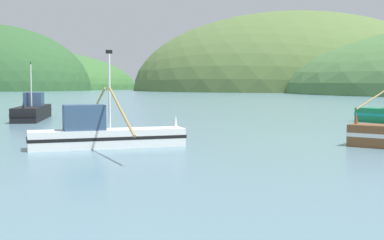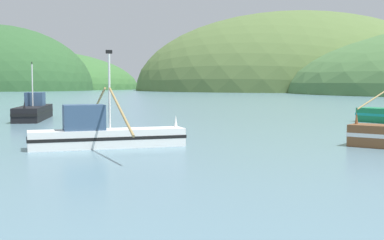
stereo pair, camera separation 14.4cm
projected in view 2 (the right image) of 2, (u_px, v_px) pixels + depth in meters
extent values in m
ellipsoid|color=#386633|center=(19.00, 89.00, 273.37)|extent=(128.84, 103.07, 42.13)
ellipsoid|color=#516B38|center=(292.00, 91.00, 226.67)|extent=(139.53, 111.62, 67.68)
cube|color=white|center=(108.00, 138.00, 28.56)|extent=(7.92, 6.15, 1.00)
cube|color=black|center=(108.00, 137.00, 28.56)|extent=(8.00, 6.21, 0.18)
cone|color=white|center=(176.00, 121.00, 29.71)|extent=(0.28, 0.28, 0.70)
cube|color=#334C6B|center=(84.00, 117.00, 28.08)|extent=(2.62, 2.43, 1.36)
cylinder|color=silver|center=(109.00, 92.00, 28.41)|extent=(0.12, 0.12, 4.11)
cube|color=black|center=(109.00, 52.00, 28.26)|extent=(0.31, 0.23, 0.20)
cylinder|color=#997F4C|center=(98.00, 103.00, 32.13)|extent=(3.58, 5.16, 2.06)
cylinder|color=#997F4C|center=(120.00, 110.00, 24.74)|extent=(3.58, 5.16, 2.06)
cube|color=black|center=(34.00, 113.00, 49.85)|extent=(6.15, 10.17, 1.31)
cube|color=black|center=(34.00, 112.00, 49.84)|extent=(6.21, 10.27, 0.24)
cone|color=black|center=(24.00, 104.00, 45.17)|extent=(0.26, 0.26, 0.70)
cube|color=#334C6B|center=(35.00, 99.00, 50.73)|extent=(2.42, 2.67, 1.29)
cylinder|color=silver|center=(32.00, 85.00, 49.26)|extent=(0.12, 0.12, 3.96)
cube|color=black|center=(32.00, 63.00, 49.11)|extent=(0.17, 0.34, 0.20)
cone|color=brown|center=(357.00, 118.00, 29.38)|extent=(0.26, 0.26, 0.70)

